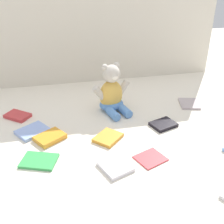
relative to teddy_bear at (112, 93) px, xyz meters
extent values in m
plane|color=silver|center=(-0.06, -0.10, -0.09)|extent=(3.20, 3.20, 0.00)
cube|color=beige|center=(-0.06, 0.39, 0.25)|extent=(1.52, 0.03, 0.66)
ellipsoid|color=#E5B24C|center=(0.00, 0.01, -0.01)|extent=(0.13, 0.11, 0.15)
ellipsoid|color=#598CD1|center=(0.00, 0.00, -0.06)|extent=(0.14, 0.12, 0.05)
sphere|color=beige|center=(0.00, 0.00, 0.10)|extent=(0.10, 0.10, 0.08)
ellipsoid|color=white|center=(0.01, -0.03, 0.09)|extent=(0.04, 0.03, 0.03)
sphere|color=beige|center=(-0.03, 0.00, 0.13)|extent=(0.04, 0.04, 0.03)
sphere|color=beige|center=(0.03, 0.02, 0.13)|extent=(0.04, 0.04, 0.03)
cylinder|color=beige|center=(-0.06, -0.01, 0.01)|extent=(0.07, 0.05, 0.08)
cylinder|color=beige|center=(0.06, 0.02, 0.01)|extent=(0.07, 0.05, 0.08)
cylinder|color=#598CD1|center=(-0.01, -0.08, -0.07)|extent=(0.06, 0.09, 0.04)
cylinder|color=#598CD1|center=(0.05, -0.06, -0.07)|extent=(0.06, 0.09, 0.04)
cube|color=#8CA7E5|center=(-0.37, -0.13, -0.08)|extent=(0.15, 0.15, 0.01)
cube|color=orange|center=(-0.30, -0.20, -0.08)|extent=(0.14, 0.13, 0.02)
cube|color=black|center=(0.19, -0.20, -0.08)|extent=(0.12, 0.11, 0.01)
cube|color=#A6979A|center=(0.39, -0.03, -0.08)|extent=(0.11, 0.13, 0.01)
cube|color=orange|center=(-0.07, -0.24, -0.08)|extent=(0.14, 0.14, 0.01)
cube|color=#BD3236|center=(-0.44, 0.02, -0.08)|extent=(0.13, 0.12, 0.02)
cube|color=silver|center=(-0.08, -0.43, -0.08)|extent=(0.13, 0.13, 0.01)
cube|color=green|center=(-0.34, -0.33, -0.08)|extent=(0.15, 0.13, 0.01)
cube|color=#C5343A|center=(0.06, -0.40, -0.08)|extent=(0.13, 0.12, 0.01)
camera|label=1|loc=(-0.26, -1.17, 0.56)|focal=45.16mm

